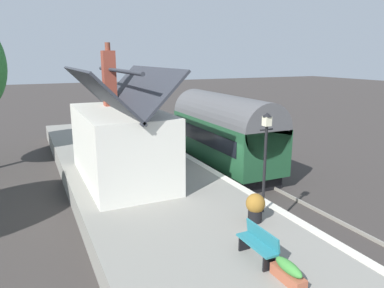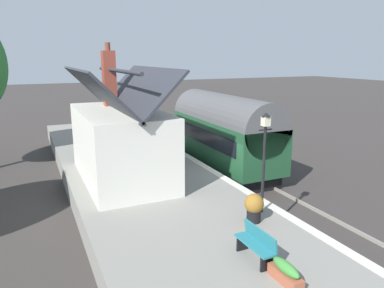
# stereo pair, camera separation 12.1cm
# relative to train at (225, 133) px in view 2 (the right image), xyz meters

# --- Properties ---
(ground_plane) EXTENTS (160.00, 160.00, 0.00)m
(ground_plane) POSITION_rel_train_xyz_m (-2.67, 0.90, -2.21)
(ground_plane) COLOR #383330
(platform) EXTENTS (32.00, 6.66, 1.00)m
(platform) POSITION_rel_train_xyz_m (-2.67, 5.23, -1.72)
(platform) COLOR gray
(platform) RESTS_ON ground
(platform_edge_coping) EXTENTS (32.00, 0.36, 0.02)m
(platform_edge_coping) POSITION_rel_train_xyz_m (-2.67, 2.08, -1.21)
(platform_edge_coping) COLOR beige
(platform_edge_coping) RESTS_ON platform
(rail_near) EXTENTS (52.00, 0.08, 0.14)m
(rail_near) POSITION_rel_train_xyz_m (-2.67, -0.72, -2.14)
(rail_near) COLOR gray
(rail_near) RESTS_ON ground
(rail_far) EXTENTS (52.00, 0.08, 0.14)m
(rail_far) POSITION_rel_train_xyz_m (-2.67, 0.72, -2.14)
(rail_far) COLOR gray
(rail_far) RESTS_ON ground
(train) EXTENTS (8.27, 2.73, 4.32)m
(train) POSITION_rel_train_xyz_m (0.00, 0.00, 0.00)
(train) COLOR black
(train) RESTS_ON ground
(station_building) EXTENTS (7.04, 3.55, 5.96)m
(station_building) POSITION_rel_train_xyz_m (-1.71, 6.25, 0.49)
(station_building) COLOR silver
(station_building) RESTS_ON platform
(bench_platform_end) EXTENTS (1.40, 0.44, 0.88)m
(bench_platform_end) POSITION_rel_train_xyz_m (-9.88, 4.65, -0.74)
(bench_platform_end) COLOR #26727F
(bench_platform_end) RESTS_ON platform
(bench_mid_platform) EXTENTS (1.41, 0.48, 0.88)m
(bench_mid_platform) POSITION_rel_train_xyz_m (6.15, 4.84, -0.74)
(bench_mid_platform) COLOR #26727F
(bench_mid_platform) RESTS_ON platform
(planter_bench_left) EXTENTS (0.63, 0.63, 0.99)m
(planter_bench_left) POSITION_rel_train_xyz_m (-7.93, 3.40, -0.68)
(planter_bench_left) COLOR black
(planter_bench_left) RESTS_ON platform
(planter_corner_building) EXTENTS (0.54, 0.54, 0.81)m
(planter_corner_building) POSITION_rel_train_xyz_m (-1.09, 3.30, -0.80)
(planter_corner_building) COLOR gray
(planter_corner_building) RESTS_ON platform
(planter_bench_right) EXTENTS (1.02, 0.32, 0.54)m
(planter_bench_right) POSITION_rel_train_xyz_m (-11.04, 4.58, -0.96)
(planter_bench_right) COLOR #9E5138
(planter_bench_right) RESTS_ON platform
(lamp_post_platform) EXTENTS (0.32, 0.50, 3.54)m
(lamp_post_platform) POSITION_rel_train_xyz_m (-7.39, 2.70, 1.26)
(lamp_post_platform) COLOR black
(lamp_post_platform) RESTS_ON platform
(station_sign_board) EXTENTS (0.96, 0.06, 1.57)m
(station_sign_board) POSITION_rel_train_xyz_m (3.47, 2.57, -0.03)
(station_sign_board) COLOR black
(station_sign_board) RESTS_ON platform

